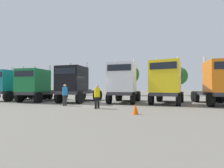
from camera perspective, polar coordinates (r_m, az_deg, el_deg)
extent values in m
plane|color=slate|center=(14.89, -6.96, -7.00)|extent=(200.00, 200.00, 0.00)
cube|color=#333338|center=(22.77, -29.18, -2.43)|extent=(2.96, 6.25, 0.30)
cube|color=#14727A|center=(21.69, -32.84, 0.92)|extent=(2.70, 2.72, 2.25)
cylinder|color=silver|center=(21.78, -28.45, 1.65)|extent=(0.20, 0.20, 2.85)
cylinder|color=silver|center=(23.27, -31.44, 1.50)|extent=(0.20, 0.20, 2.85)
cylinder|color=#333338|center=(23.62, -26.67, -1.90)|extent=(1.23, 1.23, 0.12)
cylinder|color=black|center=(20.51, -32.30, -3.75)|extent=(0.49, 1.10, 1.07)
cylinder|color=black|center=(22.88, -24.71, -3.56)|extent=(0.49, 1.10, 1.07)
cylinder|color=black|center=(24.52, -28.24, -3.36)|extent=(0.49, 1.10, 1.07)
cylinder|color=black|center=(23.65, -22.76, -3.50)|extent=(0.49, 1.10, 1.07)
cylinder|color=black|center=(25.24, -26.32, -3.32)|extent=(0.49, 1.10, 1.07)
cube|color=#333338|center=(20.13, -22.45, -2.79)|extent=(2.34, 6.28, 0.30)
cube|color=#197238|center=(18.68, -25.68, 1.06)|extent=(2.46, 2.64, 2.27)
cube|color=black|center=(17.71, -28.33, 3.19)|extent=(2.10, 0.09, 0.55)
cylinder|color=silver|center=(19.29, -20.77, 1.84)|extent=(0.18, 0.18, 2.87)
cylinder|color=silver|center=(20.42, -25.19, 1.71)|extent=(0.18, 0.18, 2.87)
cylinder|color=#333338|center=(21.25, -20.29, -2.16)|extent=(1.12, 1.12, 0.12)
cylinder|color=black|center=(17.55, -24.15, -4.35)|extent=(0.37, 1.03, 1.02)
cylinder|color=black|center=(18.96, -29.46, -4.06)|extent=(0.37, 1.03, 1.02)
cylinder|color=black|center=(20.81, -17.55, -3.91)|extent=(0.37, 1.03, 1.02)
cylinder|color=black|center=(22.01, -22.48, -3.73)|extent=(0.37, 1.03, 1.02)
cylinder|color=black|center=(21.76, -16.06, -3.81)|extent=(0.37, 1.03, 1.02)
cylinder|color=black|center=(22.92, -20.87, -3.64)|extent=(0.37, 1.03, 1.02)
cube|color=#333338|center=(18.08, -10.65, -2.76)|extent=(2.38, 6.41, 0.30)
cube|color=black|center=(16.37, -13.72, 1.75)|extent=(2.47, 2.49, 2.36)
cube|color=black|center=(15.36, -16.00, 4.41)|extent=(2.10, 0.10, 0.55)
cylinder|color=silver|center=(17.16, -8.69, 2.60)|extent=(0.19, 0.19, 2.96)
cylinder|color=silver|center=(18.04, -14.19, 2.43)|extent=(0.19, 0.19, 2.96)
cylinder|color=#333338|center=(19.33, -8.79, -2.05)|extent=(1.13, 1.13, 0.12)
cylinder|color=black|center=(15.40, -11.15, -4.71)|extent=(0.38, 1.12, 1.11)
cylinder|color=black|center=(16.52, -17.97, -4.44)|extent=(0.38, 1.12, 1.11)
cylinder|color=black|center=(19.08, -5.56, -4.07)|extent=(0.38, 1.12, 1.11)
cylinder|color=black|center=(20.00, -11.45, -3.92)|extent=(0.38, 1.12, 1.11)
cylinder|color=black|center=(20.11, -4.40, -3.93)|extent=(0.38, 1.12, 1.11)
cylinder|color=black|center=(20.98, -10.05, -3.81)|extent=(0.38, 1.12, 1.11)
cube|color=#333338|center=(16.99, 4.66, -3.06)|extent=(2.30, 5.91, 0.30)
cube|color=white|center=(15.33, 3.45, 2.24)|extent=(2.44, 2.46, 2.64)
cube|color=black|center=(14.20, 2.41, 5.73)|extent=(2.10, 0.08, 0.55)
cylinder|color=silver|center=(16.52, 7.66, 3.03)|extent=(0.18, 0.18, 3.24)
cylinder|color=silver|center=(16.88, 1.25, 2.93)|extent=(0.18, 0.18, 3.24)
cylinder|color=#333338|center=(18.26, 5.42, -2.28)|extent=(1.12, 1.12, 0.12)
cylinder|color=black|center=(14.63, 7.27, -5.02)|extent=(0.37, 1.06, 1.06)
cylinder|color=black|center=(15.10, -1.05, -4.91)|extent=(0.37, 1.06, 1.06)
cylinder|color=black|center=(18.16, 8.88, -4.29)|extent=(0.37, 1.06, 1.06)
cylinder|color=black|center=(18.55, 2.09, -4.24)|extent=(0.37, 1.06, 1.06)
cylinder|color=black|center=(19.26, 9.26, -4.12)|extent=(0.37, 1.06, 1.06)
cylinder|color=black|center=(19.62, 2.84, -4.08)|extent=(0.37, 1.06, 1.06)
cube|color=#333338|center=(16.70, 18.83, -3.09)|extent=(3.35, 6.34, 0.30)
cube|color=yellow|center=(14.99, 17.97, 2.40)|extent=(2.85, 2.96, 2.69)
cube|color=black|center=(13.80, 17.20, 6.13)|extent=(2.07, 0.46, 0.55)
cylinder|color=silver|center=(16.33, 21.96, 3.19)|extent=(0.21, 0.21, 3.29)
cylinder|color=silver|center=(16.56, 15.38, 3.08)|extent=(0.21, 0.21, 3.29)
cylinder|color=#333338|center=(18.01, 19.34, -2.29)|extent=(1.30, 1.30, 0.12)
cylinder|color=black|center=(14.32, 22.09, -5.05)|extent=(0.55, 1.09, 1.04)
cylinder|color=black|center=(14.63, 13.42, -5.03)|extent=(0.55, 1.09, 1.04)
cylinder|color=black|center=(18.03, 22.87, -4.26)|extent=(0.55, 1.09, 1.04)
cylinder|color=black|center=(18.28, 15.95, -4.27)|extent=(0.55, 1.09, 1.04)
cylinder|color=black|center=(19.12, 23.05, -4.08)|extent=(0.55, 1.09, 1.04)
cylinder|color=black|center=(19.36, 16.51, -4.10)|extent=(0.55, 1.09, 1.04)
cube|color=#333338|center=(17.56, 31.95, -2.76)|extent=(2.32, 6.41, 0.30)
cube|color=orange|center=(15.69, 34.22, 2.22)|extent=(2.44, 2.40, 2.51)
cylinder|color=silver|center=(16.67, 29.52, 3.00)|extent=(0.18, 0.18, 3.11)
cylinder|color=#333338|center=(18.89, 30.59, -2.02)|extent=(1.12, 1.12, 0.12)
cylinder|color=black|center=(14.88, 31.00, -4.75)|extent=(0.37, 1.08, 1.07)
cylinder|color=black|center=(19.44, 33.55, -3.87)|extent=(0.37, 1.08, 1.07)
cylinder|color=black|center=(18.80, 27.23, -4.04)|extent=(0.37, 1.08, 1.07)
cylinder|color=black|center=(20.48, 32.49, -3.74)|extent=(0.37, 1.08, 1.07)
cylinder|color=black|center=(19.87, 26.47, -3.89)|extent=(0.37, 1.08, 1.07)
cylinder|color=black|center=(11.87, -4.74, -6.48)|extent=(0.21, 0.21, 0.81)
cylinder|color=black|center=(11.67, -5.68, -6.57)|extent=(0.21, 0.21, 0.81)
cylinder|color=yellow|center=(11.72, -5.20, -2.97)|extent=(0.53, 0.53, 0.64)
sphere|color=tan|center=(11.72, -5.19, -0.86)|extent=(0.22, 0.22, 0.22)
cylinder|color=#303030|center=(14.18, -15.72, -5.51)|extent=(0.18, 0.18, 0.86)
cylinder|color=#303030|center=(13.96, -16.41, -5.57)|extent=(0.18, 0.18, 0.86)
cylinder|color=#217AC4|center=(14.03, -16.04, -2.41)|extent=(0.44, 0.44, 0.68)
sphere|color=tan|center=(14.03, -16.03, -0.56)|extent=(0.23, 0.23, 0.23)
cone|color=#F2590C|center=(9.31, 8.11, -8.57)|extent=(0.36, 0.36, 0.60)
cylinder|color=#4C3823|center=(35.24, -13.71, -1.93)|extent=(0.36, 0.36, 2.15)
sphere|color=#286023|center=(35.30, -13.69, 2.17)|extent=(3.62, 3.62, 3.62)
cylinder|color=#4C3823|center=(31.57, 5.98, -1.74)|extent=(0.36, 0.36, 2.48)
sphere|color=#286023|center=(31.67, 5.97, 3.29)|extent=(3.85, 3.85, 3.85)
cylinder|color=#4C3823|center=(33.54, 22.03, -1.73)|extent=(0.36, 0.36, 2.36)
sphere|color=#286023|center=(33.62, 21.99, 2.63)|extent=(3.44, 3.44, 3.44)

